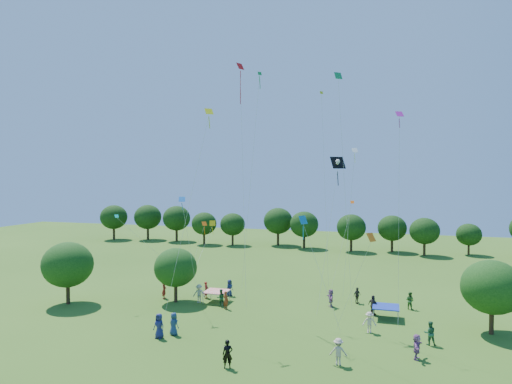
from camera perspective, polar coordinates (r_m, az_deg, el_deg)
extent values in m
cylinder|color=#422B19|center=(48.36, -22.44, -11.79)|extent=(0.36, 0.36, 1.77)
ellipsoid|color=#1C4814|center=(47.76, -22.49, -8.38)|extent=(4.79, 4.79, 4.31)
cylinder|color=#422B19|center=(46.18, -10.00, -12.41)|extent=(0.34, 0.34, 1.63)
ellipsoid|color=#1C4814|center=(45.60, -10.02, -9.26)|extent=(4.17, 4.17, 3.76)
cylinder|color=#422B19|center=(41.14, 27.35, -14.35)|extent=(0.35, 0.35, 1.71)
ellipsoid|color=#1C4814|center=(40.45, 27.42, -10.51)|extent=(4.63, 4.63, 4.17)
cylinder|color=#422B19|center=(92.97, -17.33, -5.01)|extent=(0.44, 0.44, 2.15)
ellipsoid|color=#153810|center=(92.64, -17.35, -3.01)|extent=(5.17, 5.17, 4.65)
cylinder|color=#422B19|center=(90.95, -13.36, -5.13)|extent=(0.45, 0.45, 2.17)
ellipsoid|color=#153810|center=(90.60, -13.38, -3.05)|extent=(5.22, 5.22, 4.70)
cylinder|color=#422B19|center=(87.69, -9.89, -5.37)|extent=(0.44, 0.44, 2.15)
ellipsoid|color=#153810|center=(87.33, -9.90, -3.24)|extent=(5.17, 5.17, 4.65)
cylinder|color=#422B19|center=(82.91, -6.50, -5.88)|extent=(0.38, 0.38, 1.87)
ellipsoid|color=#153810|center=(82.56, -6.51, -3.93)|extent=(4.48, 4.48, 4.03)
cylinder|color=#422B19|center=(81.59, -2.94, -6.01)|extent=(0.38, 0.38, 1.84)
ellipsoid|color=#153810|center=(81.25, -2.94, -4.05)|extent=(4.42, 4.42, 3.98)
cylinder|color=#422B19|center=(81.64, 2.77, -5.90)|extent=(0.44, 0.44, 2.14)
ellipsoid|color=#153810|center=(81.26, 2.77, -3.62)|extent=(5.14, 5.14, 4.63)
cylinder|color=#422B19|center=(78.48, 6.03, -6.27)|extent=(0.42, 0.42, 2.03)
ellipsoid|color=#153810|center=(78.09, 6.04, -4.03)|extent=(4.86, 4.86, 4.37)
cylinder|color=#422B19|center=(76.33, 11.81, -6.56)|extent=(0.40, 0.40, 1.96)
ellipsoid|color=#153810|center=(75.95, 11.82, -4.33)|extent=(4.71, 4.71, 4.24)
cylinder|color=#422B19|center=(77.59, 16.63, -6.48)|extent=(0.39, 0.39, 1.91)
ellipsoid|color=#153810|center=(77.22, 16.65, -4.34)|extent=(4.59, 4.59, 4.13)
cylinder|color=#422B19|center=(75.60, 20.29, -6.75)|extent=(0.39, 0.39, 1.89)
ellipsoid|color=#153810|center=(75.23, 20.32, -4.59)|extent=(4.54, 4.54, 4.08)
cylinder|color=#422B19|center=(78.83, 25.04, -6.57)|extent=(0.33, 0.33, 1.58)
ellipsoid|color=#153810|center=(78.51, 25.07, -4.84)|extent=(3.80, 3.80, 3.42)
cube|color=red|center=(45.60, -4.97, -12.27)|extent=(2.20, 2.20, 0.08)
cylinder|color=#999999|center=(45.20, -6.66, -13.06)|extent=(0.05, 0.05, 1.10)
cylinder|color=#999999|center=(44.48, -4.22, -13.30)|extent=(0.05, 0.05, 1.10)
cylinder|color=#999999|center=(46.99, -5.67, -12.47)|extent=(0.05, 0.05, 1.10)
cylinder|color=#999999|center=(46.29, -3.32, -12.69)|extent=(0.05, 0.05, 1.10)
cube|color=#182F9D|center=(41.93, 15.93, -13.62)|extent=(2.20, 2.20, 0.08)
cylinder|color=#999999|center=(41.13, 14.46, -14.64)|extent=(0.05, 0.05, 1.10)
cylinder|color=#999999|center=(41.11, 17.34, -14.68)|extent=(0.05, 0.05, 1.10)
cylinder|color=#999999|center=(43.05, 14.57, -13.88)|extent=(0.05, 0.05, 1.10)
cylinder|color=#999999|center=(43.03, 17.31, -13.92)|extent=(0.05, 0.05, 1.10)
imported|color=black|center=(30.93, -3.58, -19.58)|extent=(0.78, 0.61, 1.82)
imported|color=navy|center=(36.73, -12.03, -16.04)|extent=(0.99, 0.64, 1.87)
imported|color=maroon|center=(43.32, -3.79, -13.34)|extent=(0.73, 0.62, 1.65)
imported|color=#265939|center=(36.91, 20.90, -16.15)|extent=(0.92, 0.59, 1.74)
imported|color=beige|center=(38.18, 13.99, -15.53)|extent=(1.10, 0.55, 1.65)
imported|color=#39302D|center=(42.61, 14.43, -13.57)|extent=(1.12, 1.02, 1.79)
imported|color=#935795|center=(33.98, 19.46, -17.78)|extent=(0.84, 1.67, 1.70)
imported|color=navy|center=(37.18, -10.24, -15.91)|extent=(0.97, 0.73, 1.74)
imported|color=maroon|center=(47.62, -11.41, -11.91)|extent=(0.53, 0.72, 1.73)
imported|color=#245428|center=(44.26, -4.43, -13.04)|extent=(0.90, 0.78, 1.61)
imported|color=#B5B291|center=(45.59, -7.13, -12.48)|extent=(1.27, 0.80, 1.80)
imported|color=#36322B|center=(46.06, 12.52, -12.51)|extent=(0.89, 0.98, 1.57)
imported|color=#8D5287|center=(44.45, 9.32, -12.95)|extent=(1.05, 1.65, 1.67)
imported|color=navy|center=(47.75, -3.33, -11.87)|extent=(0.73, 0.94, 1.68)
imported|color=maroon|center=(47.15, -6.25, -12.08)|extent=(0.43, 0.64, 1.65)
imported|color=#33652B|center=(45.46, 18.67, -12.73)|extent=(0.90, 0.77, 1.61)
imported|color=#B7A193|center=(31.81, 10.26, -19.04)|extent=(1.19, 0.62, 1.76)
imported|color=#413634|center=(42.99, 14.48, -13.60)|extent=(0.80, 0.98, 1.53)
cube|color=black|center=(38.78, 10.20, 3.63)|extent=(1.33, 1.19, 1.01)
cube|color=black|center=(38.82, 10.19, 1.66)|extent=(0.11, 0.27, 1.18)
sphere|color=white|center=(38.73, 10.19, 3.78)|extent=(0.37, 0.37, 0.37)
cylinder|color=white|center=(38.72, 10.19, 3.37)|extent=(0.26, 0.51, 0.33)
cylinder|color=white|center=(38.72, 10.19, 3.37)|extent=(0.26, 0.51, 0.33)
cylinder|color=beige|center=(37.74, 8.94, -5.90)|extent=(1.27, 2.97, 11.63)
cube|color=red|center=(43.52, -1.98, 15.44)|extent=(0.64, 0.81, 0.63)
cube|color=red|center=(43.15, -1.96, 12.91)|extent=(0.27, 0.62, 2.94)
cylinder|color=beige|center=(40.05, -1.62, 1.16)|extent=(1.93, 4.19, 20.80)
cube|color=#CB500B|center=(48.17, 11.94, -1.24)|extent=(0.42, 0.33, 0.28)
cylinder|color=beige|center=(47.28, 10.72, -6.45)|extent=(1.74, 2.84, 8.14)
cube|color=#E1B50B|center=(54.14, -5.47, -3.90)|extent=(0.76, 0.56, 0.62)
cube|color=#E1B50B|center=(54.29, -5.44, -4.83)|extent=(0.13, 0.21, 0.89)
cylinder|color=beige|center=(51.36, -6.78, -7.44)|extent=(0.26, 6.84, 5.15)
cube|color=#C2C311|center=(36.99, -5.90, 10.00)|extent=(0.75, 0.74, 0.51)
cube|color=#C2C311|center=(36.92, -5.86, 8.63)|extent=(0.07, 0.22, 0.94)
cylinder|color=beige|center=(36.59, -8.63, -2.80)|extent=(3.14, 1.76, 15.87)
cube|color=#188542|center=(38.53, 10.24, 14.12)|extent=(0.67, 0.62, 0.58)
cylinder|color=beige|center=(37.73, 11.09, -0.42)|extent=(1.24, 0.20, 18.83)
cube|color=blue|center=(41.40, -9.24, -0.90)|extent=(0.67, 0.57, 0.44)
cube|color=blue|center=(41.49, -9.20, -1.82)|extent=(0.11, 0.16, 0.63)
cylinder|color=beige|center=(42.75, -8.28, -6.96)|extent=(0.49, 2.20, 8.68)
cube|color=#AC1C9C|center=(35.57, 17.50, 9.29)|extent=(0.64, 0.57, 0.42)
cube|color=#AC1C9C|center=(35.54, 17.49, 8.21)|extent=(0.11, 0.17, 0.67)
cylinder|color=beige|center=(34.92, 17.42, -3.54)|extent=(0.06, 1.05, 15.33)
cube|color=white|center=(42.38, 12.24, 5.13)|extent=(0.58, 0.51, 0.40)
cube|color=white|center=(42.40, 12.24, 4.13)|extent=(0.11, 0.21, 0.86)
cylinder|color=beige|center=(42.33, 11.51, -4.03)|extent=(0.96, 0.54, 13.13)
cube|color=#0DC4B6|center=(45.20, -17.03, -2.90)|extent=(0.41, 0.43, 0.28)
cylinder|color=beige|center=(46.73, -12.59, -7.23)|extent=(4.87, 5.54, 7.06)
cube|color=orange|center=(30.18, 14.21, -5.51)|extent=(0.62, 0.70, 0.54)
cylinder|color=beige|center=(32.11, 11.97, -11.69)|extent=(2.52, 2.44, 6.82)
cube|color=#F45B0C|center=(49.21, -6.48, -3.95)|extent=(0.56, 0.58, 0.42)
cube|color=#F45B0C|center=(49.33, -6.45, -4.81)|extent=(0.07, 0.20, 0.85)
cylinder|color=beige|center=(49.16, -7.49, -7.55)|extent=(1.25, 1.56, 5.69)
cube|color=#CEC512|center=(47.60, 8.18, 12.20)|extent=(0.36, 0.32, 0.30)
cylinder|color=beige|center=(46.34, 8.62, 0.32)|extent=(0.97, 0.93, 19.29)
cube|color=#188432|center=(44.22, 0.46, 14.60)|extent=(0.40, 0.38, 0.34)
cube|color=#188432|center=(44.09, 0.48, 13.55)|extent=(0.07, 0.26, 1.15)
cylinder|color=beige|center=(43.74, -0.69, 1.02)|extent=(2.03, 0.63, 20.47)
cube|color=#1170AE|center=(34.18, 5.91, -3.49)|extent=(0.64, 0.72, 0.61)
cube|color=#1170AE|center=(34.34, 5.92, -5.08)|extent=(0.10, 0.25, 1.07)
cylinder|color=beige|center=(34.01, 8.16, -10.35)|extent=(2.94, 1.15, 7.45)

